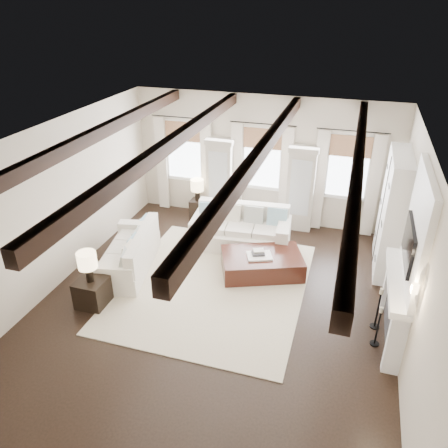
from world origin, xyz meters
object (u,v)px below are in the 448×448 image
(side_table_front, at_px, (92,292))
(sofa_back, at_px, (241,230))
(sofa_left, at_px, (130,254))
(side_table_back, at_px, (198,210))
(ottoman, at_px, (262,264))

(side_table_front, bearing_deg, sofa_back, 54.96)
(sofa_back, relative_size, side_table_front, 4.30)
(sofa_left, height_order, side_table_front, sofa_left)
(sofa_back, distance_m, side_table_front, 3.64)
(sofa_left, xyz_separation_m, side_table_back, (0.57, 2.62, -0.09))
(sofa_back, xyz_separation_m, side_table_front, (-2.09, -2.98, -0.11))
(sofa_left, distance_m, ottoman, 2.79)
(side_table_back, bearing_deg, sofa_left, -102.22)
(sofa_back, bearing_deg, sofa_left, -140.01)
(sofa_left, height_order, ottoman, sofa_left)
(side_table_front, bearing_deg, sofa_left, 85.54)
(side_table_front, xyz_separation_m, side_table_back, (0.67, 3.93, 0.00))
(sofa_left, xyz_separation_m, side_table_front, (-0.10, -1.31, -0.09))
(sofa_back, height_order, ottoman, sofa_back)
(side_table_front, distance_m, side_table_back, 3.99)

